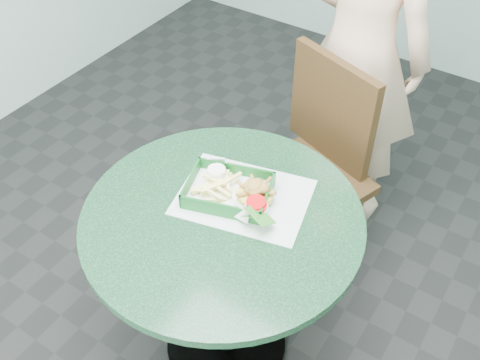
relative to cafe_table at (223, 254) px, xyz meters
The scene contains 10 objects.
floor 0.58m from the cafe_table, ahead, with size 4.00×5.00×0.02m, color #303335.
cafe_table is the anchor object (origin of this frame).
dining_chair 0.68m from the cafe_table, 89.93° to the left, with size 0.44×0.44×0.93m.
diner_person 1.08m from the cafe_table, 90.64° to the left, with size 0.70×0.46×1.91m, color beige.
placemat 0.20m from the cafe_table, 83.29° to the left, with size 0.42×0.31×0.00m, color silver.
food_basket 0.21m from the cafe_table, 110.88° to the left, with size 0.27×0.19×0.05m.
crab_sandwich 0.24m from the cafe_table, 56.42° to the left, with size 0.12×0.12×0.07m.
fries_pile 0.24m from the cafe_table, 129.45° to the left, with size 0.12×0.13×0.05m, color #FFEC85, non-canonical shape.
sauce_ramekin 0.27m from the cafe_table, 123.51° to the left, with size 0.06×0.06×0.03m.
garnish_cup 0.23m from the cafe_table, ahead, with size 0.11×0.11×0.04m.
Camera 1 is at (0.71, -0.98, 2.06)m, focal length 42.00 mm.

